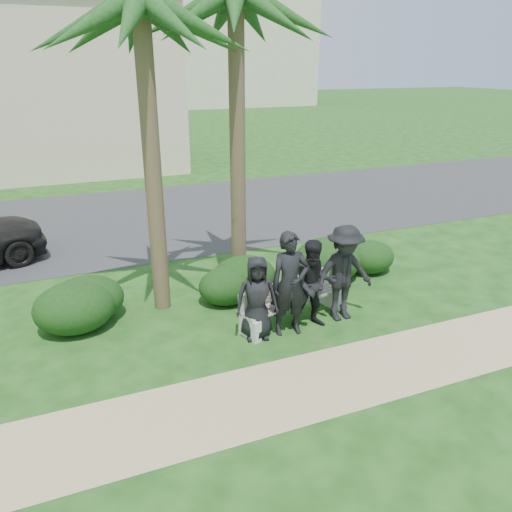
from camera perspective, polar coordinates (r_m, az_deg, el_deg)
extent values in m
plane|color=#163E11|center=(9.06, -2.13, -9.09)|extent=(160.00, 160.00, 0.00)
cube|color=tan|center=(7.67, 2.74, -15.35)|extent=(30.00, 1.60, 0.01)
cube|color=#2D2D30|center=(16.25, -12.03, 4.35)|extent=(160.00, 8.00, 0.01)
cube|color=beige|center=(25.44, -19.53, 17.60)|extent=(8.00, 8.00, 7.00)
cube|color=brown|center=(25.55, -20.62, 25.74)|extent=(8.40, 8.40, 0.30)
cube|color=beige|center=(64.78, -8.19, 25.74)|extent=(26.00, 18.00, 20.00)
cube|color=gray|center=(9.37, 4.29, -5.23)|extent=(2.23, 1.03, 0.04)
cube|color=gray|center=(9.45, 3.74, -3.46)|extent=(2.11, 0.59, 0.25)
cube|color=beige|center=(9.10, -1.52, -7.49)|extent=(0.27, 0.52, 0.40)
cube|color=beige|center=(9.92, 9.52, -5.26)|extent=(0.27, 0.52, 0.40)
imported|color=black|center=(8.68, 0.10, -4.81)|extent=(0.83, 0.64, 1.52)
imported|color=black|center=(8.76, 3.89, -3.22)|extent=(0.75, 0.55, 1.90)
imported|color=black|center=(9.06, 6.67, -3.26)|extent=(0.94, 0.80, 1.67)
imported|color=black|center=(9.38, 10.00, -1.96)|extent=(1.22, 0.73, 1.86)
ellipsoid|color=black|center=(9.62, -20.07, -5.42)|extent=(1.44, 1.19, 0.94)
ellipsoid|color=black|center=(9.92, -18.78, -4.58)|extent=(1.37, 1.13, 0.89)
ellipsoid|color=black|center=(10.11, -3.31, -3.29)|extent=(1.18, 0.97, 0.77)
ellipsoid|color=black|center=(10.35, -1.40, -2.29)|extent=(1.37, 1.13, 0.89)
ellipsoid|color=black|center=(11.18, 8.17, -0.34)|extent=(1.56, 1.29, 1.02)
ellipsoid|color=black|center=(11.87, 12.87, -0.02)|extent=(1.18, 0.97, 0.77)
cylinder|color=brown|center=(9.36, -11.72, 9.50)|extent=(0.32, 0.32, 5.48)
cylinder|color=brown|center=(10.33, -2.11, 11.71)|extent=(0.32, 0.32, 5.74)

